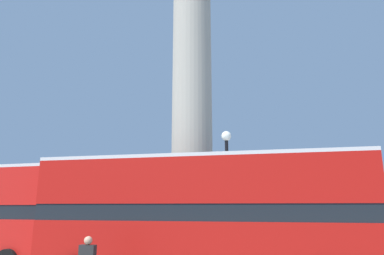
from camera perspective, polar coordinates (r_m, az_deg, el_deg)
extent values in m
cube|color=#A39E8E|center=(17.28, 0.00, -19.59)|extent=(5.02, 5.02, 1.18)
cube|color=#A39E8E|center=(17.18, 0.00, -15.70)|extent=(3.62, 3.62, 1.18)
cube|color=#A39E8E|center=(17.17, 0.00, -11.78)|extent=(2.21, 2.21, 1.18)
cylinder|color=#A39E8E|center=(20.34, 0.00, 19.40)|extent=(2.08, 2.08, 19.89)
cube|color=#B7140F|center=(12.37, 1.42, -18.87)|extent=(11.45, 3.43, 1.60)
cube|color=black|center=(12.31, 1.39, -13.87)|extent=(11.45, 3.38, 0.55)
cube|color=#B7140F|center=(12.34, 1.36, -9.07)|extent=(11.45, 3.43, 1.52)
cube|color=silver|center=(12.42, 1.34, -5.30)|extent=(11.45, 3.43, 0.12)
cylinder|color=black|center=(17.48, -22.38, -18.88)|extent=(1.01, 0.33, 1.00)
cylinder|color=black|center=(13.72, 6.01, -12.88)|extent=(0.14, 0.14, 5.16)
sphere|color=white|center=(14.00, 5.74, -1.42)|extent=(0.40, 0.40, 0.40)
sphere|color=tan|center=(10.42, -16.91, -17.57)|extent=(0.23, 0.23, 0.23)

